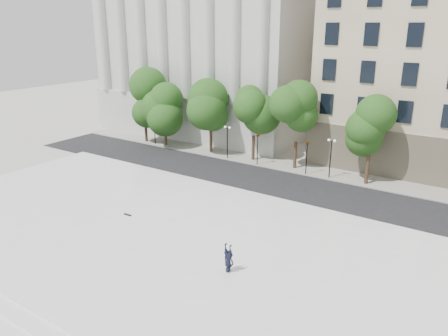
# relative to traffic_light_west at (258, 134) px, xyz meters

# --- Properties ---
(ground) EXTENTS (160.00, 160.00, 0.00)m
(ground) POSITION_rel_traffic_light_west_xyz_m (2.32, -22.30, -3.70)
(ground) COLOR beige
(ground) RESTS_ON ground
(plaza) EXTENTS (44.00, 22.00, 0.45)m
(plaza) POSITION_rel_traffic_light_west_xyz_m (2.32, -19.30, -3.47)
(plaza) COLOR white
(plaza) RESTS_ON ground
(street) EXTENTS (60.00, 8.00, 0.02)m
(street) POSITION_rel_traffic_light_west_xyz_m (2.32, -4.30, -3.69)
(street) COLOR black
(street) RESTS_ON ground
(far_sidewalk) EXTENTS (60.00, 4.00, 0.12)m
(far_sidewalk) POSITION_rel_traffic_light_west_xyz_m (2.32, 1.70, -3.64)
(far_sidewalk) COLOR #A3A097
(far_sidewalk) RESTS_ON ground
(building_west) EXTENTS (31.50, 27.65, 25.60)m
(building_west) POSITION_rel_traffic_light_west_xyz_m (-14.68, 16.27, 9.19)
(building_west) COLOR #B9B9B5
(building_west) RESTS_ON ground
(traffic_light_west) EXTENTS (0.47, 1.75, 4.20)m
(traffic_light_west) POSITION_rel_traffic_light_west_xyz_m (0.00, 0.00, 0.00)
(traffic_light_west) COLOR black
(traffic_light_west) RESTS_ON ground
(traffic_light_east) EXTENTS (0.65, 1.60, 4.13)m
(traffic_light_east) POSITION_rel_traffic_light_west_xyz_m (5.91, 0.00, -0.08)
(traffic_light_east) COLOR black
(traffic_light_east) RESTS_ON ground
(person_lying) EXTENTS (0.74, 1.95, 0.53)m
(person_lying) POSITION_rel_traffic_light_west_xyz_m (9.86, -21.08, -2.98)
(person_lying) COLOR black
(person_lying) RESTS_ON plaza
(skateboard) EXTENTS (0.72, 0.20, 0.07)m
(skateboard) POSITION_rel_traffic_light_west_xyz_m (-1.67, -18.49, -3.21)
(skateboard) COLOR black
(skateboard) RESTS_ON plaza
(plaza_steps) EXTENTS (44.00, 3.00, 0.30)m
(plaza_steps) POSITION_rel_traffic_light_west_xyz_m (2.32, -31.20, -3.58)
(plaza_steps) COLOR white
(plaza_steps) RESTS_ON ground
(street_trees) EXTENTS (45.81, 5.05, 7.89)m
(street_trees) POSITION_rel_traffic_light_west_xyz_m (-1.66, 0.94, 1.69)
(street_trees) COLOR #382619
(street_trees) RESTS_ON ground
(lamp_posts) EXTENTS (36.68, 0.28, 4.25)m
(lamp_posts) POSITION_rel_traffic_light_west_xyz_m (2.19, 0.30, -0.81)
(lamp_posts) COLOR black
(lamp_posts) RESTS_ON ground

